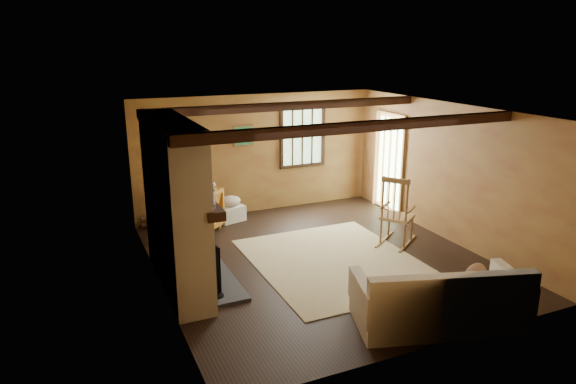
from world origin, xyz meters
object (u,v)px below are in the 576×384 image
armchair (192,211)px  rocking_chair (397,215)px  sofa (440,303)px  laundry_basket (231,213)px  fireplace (177,212)px

armchair → rocking_chair: bearing=103.0°
sofa → rocking_chair: bearing=83.1°
sofa → laundry_basket: sofa is taller
rocking_chair → sofa: rocking_chair is taller
fireplace → rocking_chair: bearing=1.0°
rocking_chair → sofa: size_ratio=0.55×
laundry_basket → fireplace: bearing=-122.5°
armchair → sofa: bearing=69.7°
sofa → armchair: bearing=131.4°
armchair → laundry_basket: bearing=157.0°
sofa → laundry_basket: 4.91m
laundry_basket → sofa: bearing=-76.2°
laundry_basket → armchair: 0.95m
rocking_chair → laundry_basket: 3.24m
rocking_chair → sofa: 2.71m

